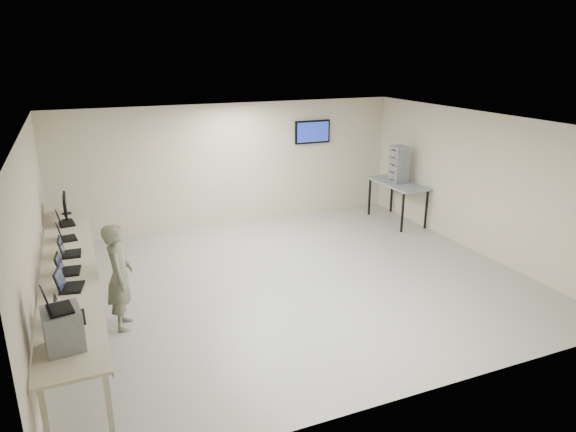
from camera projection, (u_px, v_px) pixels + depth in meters
name	position (u px, v px, depth m)	size (l,w,h in m)	color
room	(293.00, 204.00, 8.78)	(8.01, 7.01, 2.81)	#A1A1A1
workbench	(70.00, 270.00, 7.58)	(0.76, 6.00, 0.90)	beige
equipment_box	(63.00, 329.00, 5.41)	(0.37, 0.43, 0.44)	gray
laptop_on_box	(54.00, 305.00, 5.30)	(0.32, 0.36, 0.26)	black
laptop_0	(67.00, 315.00, 5.99)	(0.32, 0.39, 0.30)	black
laptop_1	(67.00, 284.00, 6.77)	(0.38, 0.42, 0.30)	black
laptop_2	(65.00, 268.00, 7.28)	(0.34, 0.40, 0.29)	black
laptop_3	(67.00, 251.00, 7.90)	(0.33, 0.39, 0.29)	black
laptop_4	(64.00, 235.00, 8.56)	(0.32, 0.38, 0.27)	black
laptop_5	(63.00, 221.00, 9.26)	(0.33, 0.39, 0.28)	black
monitor_near	(65.00, 207.00, 9.44)	(0.20, 0.45, 0.44)	black
monitor_far	(65.00, 202.00, 9.85)	(0.18, 0.41, 0.41)	black
soldier	(120.00, 277.00, 7.40)	(0.58, 0.38, 1.60)	#5A5D43
side_table	(398.00, 185.00, 12.04)	(0.74, 1.60, 0.96)	gray
storage_bins	(399.00, 164.00, 11.88)	(0.33, 0.36, 0.87)	gray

